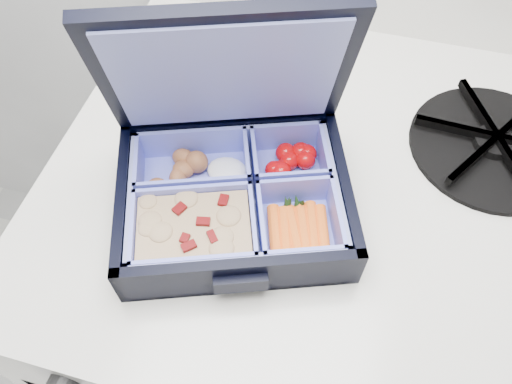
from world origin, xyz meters
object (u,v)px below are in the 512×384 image
(bento_box, at_px, (235,200))
(fork, at_px, (288,110))
(burner_grate, at_px, (495,141))

(bento_box, xyz_separation_m, fork, (0.02, 0.17, -0.03))
(fork, bearing_deg, bento_box, -63.56)
(bento_box, height_order, burner_grate, bento_box)
(burner_grate, height_order, fork, burner_grate)
(bento_box, relative_size, burner_grate, 1.22)
(bento_box, bearing_deg, burner_grate, 11.96)
(bento_box, distance_m, fork, 0.17)
(bento_box, xyz_separation_m, burner_grate, (0.28, 0.17, -0.01))
(burner_grate, bearing_deg, fork, -178.81)
(bento_box, distance_m, burner_grate, 0.33)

